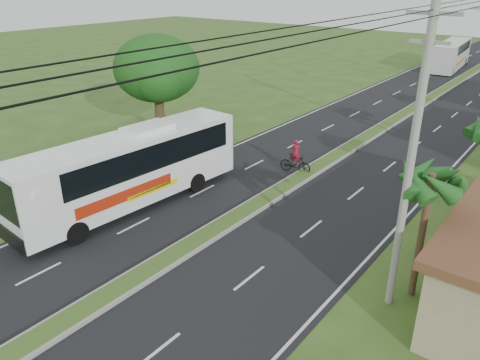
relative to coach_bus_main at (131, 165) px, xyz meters
The scene contains 11 objects.
ground 5.88m from the coach_bus_main, 16.78° to the right, with size 180.00×180.00×0.00m, color #30521E.
road_asphalt 19.28m from the coach_bus_main, 74.26° to the left, with size 14.00×160.00×0.02m, color black.
median_strip 19.27m from the coach_bus_main, 74.26° to the left, with size 1.20×160.00×0.18m.
lane_edge_left 18.63m from the coach_bus_main, 94.67° to the left, with size 0.12×160.00×0.01m, color silver.
lane_edge_right 22.05m from the coach_bus_main, 57.16° to the left, with size 0.12×160.00×0.01m, color silver.
palm_verge_a 14.48m from the coach_bus_main, ahead, with size 2.40×2.40×5.45m.
shade_tree 11.27m from the coach_bus_main, 129.30° to the left, with size 6.30×6.00×7.54m.
utility_pole_a 14.12m from the coach_bus_main, ahead, with size 1.60×0.28×11.00m.
coach_bus_main is the anchor object (origin of this frame).
coach_bus_far 50.82m from the coach_bus_main, 87.56° to the left, with size 3.48×11.81×3.39m.
motorcyclist 10.10m from the coach_bus_main, 63.86° to the left, with size 2.04×0.90×2.14m.
Camera 1 is at (12.71, -12.61, 11.23)m, focal length 35.00 mm.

